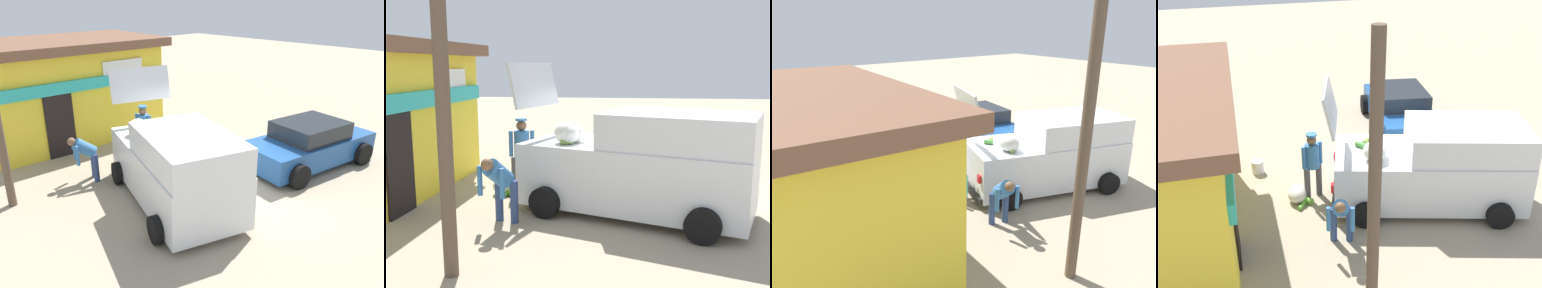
% 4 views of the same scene
% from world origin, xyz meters
% --- Properties ---
extents(ground_plane, '(60.00, 60.00, 0.00)m').
position_xyz_m(ground_plane, '(0.00, 0.00, 0.00)').
color(ground_plane, tan).
extents(storefront_bar, '(6.66, 4.33, 3.43)m').
position_xyz_m(storefront_bar, '(-0.85, 6.20, 1.75)').
color(storefront_bar, yellow).
rests_on(storefront_bar, ground_plane).
extents(delivery_van, '(3.30, 4.95, 2.96)m').
position_xyz_m(delivery_van, '(-1.46, -0.17, 1.01)').
color(delivery_van, silver).
rests_on(delivery_van, ground_plane).
extents(parked_sedan, '(4.36, 2.72, 1.36)m').
position_xyz_m(parked_sedan, '(2.95, -1.25, 0.64)').
color(parked_sedan, '#1E4C8C').
rests_on(parked_sedan, ground_plane).
extents(vendor_standing, '(0.43, 0.54, 1.73)m').
position_xyz_m(vendor_standing, '(-0.32, 2.53, 1.00)').
color(vendor_standing, '#4C4C51').
rests_on(vendor_standing, ground_plane).
extents(customer_bending, '(0.78, 0.66, 1.31)m').
position_xyz_m(customer_bending, '(-2.36, 2.45, 0.81)').
color(customer_bending, navy).
rests_on(customer_bending, ground_plane).
extents(unloaded_banana_pile, '(0.88, 0.64, 0.39)m').
position_xyz_m(unloaded_banana_pile, '(-0.37, 2.94, 0.18)').
color(unloaded_banana_pile, silver).
rests_on(unloaded_banana_pile, ground_plane).
extents(paint_bucket, '(0.32, 0.32, 0.35)m').
position_xyz_m(paint_bucket, '(1.35, 3.67, 0.18)').
color(paint_bucket, silver).
rests_on(paint_bucket, ground_plane).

